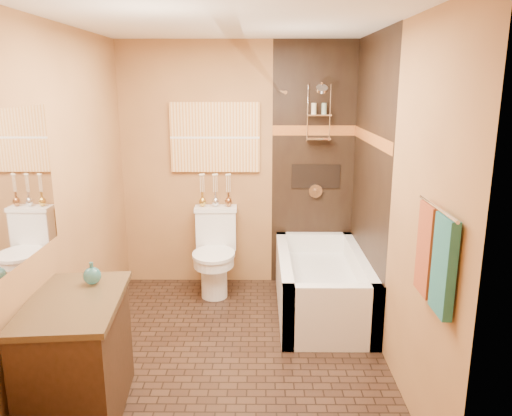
{
  "coord_description": "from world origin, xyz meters",
  "views": [
    {
      "loc": [
        0.22,
        -3.57,
        2.08
      ],
      "look_at": [
        0.19,
        0.4,
        1.09
      ],
      "focal_mm": 35.0,
      "sensor_mm": 36.0,
      "label": 1
    }
  ],
  "objects_px": {
    "sunset_painting": "(215,137)",
    "bathtub": "(321,289)",
    "vanity": "(78,358)",
    "toilet": "(215,252)"
  },
  "relations": [
    {
      "from": "bathtub",
      "to": "toilet",
      "type": "relative_size",
      "value": 1.76
    },
    {
      "from": "bathtub",
      "to": "toilet",
      "type": "xyz_separation_m",
      "value": [
        -1.03,
        0.45,
        0.21
      ]
    },
    {
      "from": "sunset_painting",
      "to": "bathtub",
      "type": "relative_size",
      "value": 0.6
    },
    {
      "from": "bathtub",
      "to": "vanity",
      "type": "distance_m",
      "value": 2.3
    },
    {
      "from": "bathtub",
      "to": "vanity",
      "type": "bearing_deg",
      "value": -138.7
    },
    {
      "from": "toilet",
      "to": "vanity",
      "type": "xyz_separation_m",
      "value": [
        -0.69,
        -1.96,
        -0.03
      ]
    },
    {
      "from": "bathtub",
      "to": "sunset_painting",
      "type": "bearing_deg",
      "value": 144.86
    },
    {
      "from": "sunset_painting",
      "to": "toilet",
      "type": "xyz_separation_m",
      "value": [
        -0.0,
        -0.28,
        -1.12
      ]
    },
    {
      "from": "bathtub",
      "to": "vanity",
      "type": "height_order",
      "value": "vanity"
    },
    {
      "from": "bathtub",
      "to": "toilet",
      "type": "bearing_deg",
      "value": 156.46
    }
  ]
}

